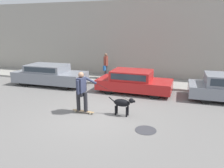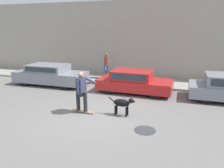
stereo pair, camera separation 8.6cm
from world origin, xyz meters
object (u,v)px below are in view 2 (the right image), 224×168
at_px(parked_car_1, 134,82).
at_px(skateboarder, 82,90).
at_px(parked_car_0, 50,75).
at_px(fire_hydrant, 21,74).
at_px(dog, 123,103).
at_px(pedestrian_with_bag, 106,64).

height_order(parked_car_1, skateboarder, skateboarder).
relative_size(parked_car_0, fire_hydrant, 6.67).
relative_size(dog, fire_hydrant, 1.68).
distance_m(dog, fire_hydrant, 9.33).
bearing_deg(parked_car_0, skateboarder, -43.39).
bearing_deg(pedestrian_with_bag, skateboarder, 103.17).
relative_size(parked_car_0, parked_car_1, 1.10).
distance_m(dog, pedestrian_with_bag, 6.29).
bearing_deg(dog, parked_car_0, 153.23).
relative_size(parked_car_1, skateboarder, 1.63).
height_order(skateboarder, fire_hydrant, skateboarder).
bearing_deg(pedestrian_with_bag, dog, 118.77).
bearing_deg(fire_hydrant, parked_car_1, -4.98).
xyz_separation_m(parked_car_0, dog, (5.58, -3.37, -0.11)).
xyz_separation_m(parked_car_0, pedestrian_with_bag, (2.88, 2.28, 0.43)).
xyz_separation_m(parked_car_0, fire_hydrant, (-2.81, 0.71, -0.27)).
distance_m(pedestrian_with_bag, fire_hydrant, 5.94).
bearing_deg(dog, parked_car_1, 99.34).
bearing_deg(parked_car_1, parked_car_0, -178.32).
relative_size(pedestrian_with_bag, fire_hydrant, 2.53).
bearing_deg(parked_car_0, dog, -31.85).
distance_m(skateboarder, pedestrian_with_bag, 5.98).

